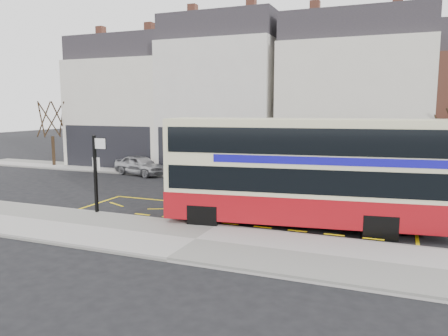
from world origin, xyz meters
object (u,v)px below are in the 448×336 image
at_px(double_decker_bus, 304,171).
at_px(street_tree_left, 51,110).
at_px(car_grey, 218,172).
at_px(bus_stop_post, 96,167).
at_px(car_white, 386,180).
at_px(car_silver, 140,165).

height_order(double_decker_bus, street_tree_left, street_tree_left).
bearing_deg(car_grey, bus_stop_post, 172.21).
bearing_deg(double_decker_bus, car_grey, 123.33).
bearing_deg(car_grey, car_white, -85.98).
relative_size(double_decker_bus, street_tree_left, 1.66).
height_order(car_silver, car_grey, car_grey).
distance_m(bus_stop_post, street_tree_left, 17.11).
xyz_separation_m(car_silver, car_white, (15.62, -0.80, 0.08)).
bearing_deg(car_silver, car_white, -77.10).
height_order(double_decker_bus, car_grey, double_decker_bus).
height_order(bus_stop_post, car_silver, bus_stop_post).
xyz_separation_m(bus_stop_post, car_silver, (-4.45, 10.20, -1.41)).
relative_size(double_decker_bus, bus_stop_post, 3.26).
relative_size(bus_stop_post, car_grey, 0.76).
distance_m(bus_stop_post, car_white, 14.66).
bearing_deg(car_grey, car_silver, 82.80).
distance_m(double_decker_bus, car_silver, 15.68).
bearing_deg(bus_stop_post, car_grey, 82.84).
height_order(car_silver, car_white, car_white).
bearing_deg(car_silver, double_decker_bus, -108.44).
distance_m(double_decker_bus, street_tree_left, 23.45).
bearing_deg(car_white, street_tree_left, 96.78).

